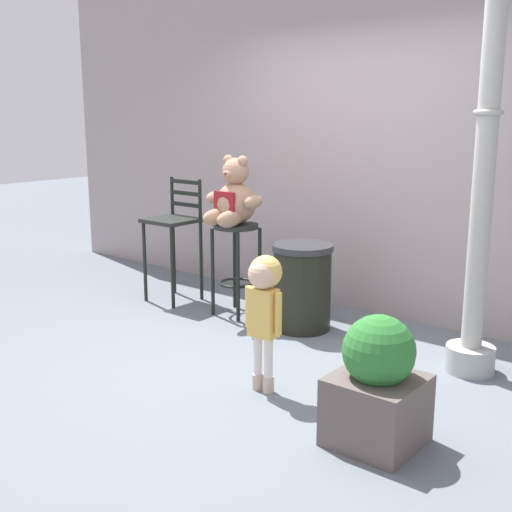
% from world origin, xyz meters
% --- Properties ---
extents(ground_plane, '(24.00, 24.00, 0.00)m').
position_xyz_m(ground_plane, '(0.00, 0.00, 0.00)').
color(ground_plane, slate).
extents(building_wall, '(7.77, 0.30, 3.21)m').
position_xyz_m(building_wall, '(0.00, 1.78, 1.60)').
color(building_wall, '#A29292').
rests_on(building_wall, ground_plane).
extents(bar_stool_with_teddy, '(0.39, 0.39, 0.81)m').
position_xyz_m(bar_stool_with_teddy, '(-0.76, 0.84, 0.57)').
color(bar_stool_with_teddy, black).
rests_on(bar_stool_with_teddy, ground_plane).
extents(teddy_bear, '(0.54, 0.49, 0.58)m').
position_xyz_m(teddy_bear, '(-0.76, 0.81, 1.02)').
color(teddy_bear, tan).
rests_on(teddy_bear, bar_stool_with_teddy).
extents(child_walking, '(0.28, 0.22, 0.88)m').
position_xyz_m(child_walking, '(0.43, -0.26, 0.64)').
color(child_walking, '#C4AC9A').
rests_on(child_walking, ground_plane).
extents(trash_bin, '(0.50, 0.50, 0.71)m').
position_xyz_m(trash_bin, '(-0.09, 0.89, 0.36)').
color(trash_bin, black).
rests_on(trash_bin, ground_plane).
extents(lamppost, '(0.33, 0.33, 3.02)m').
position_xyz_m(lamppost, '(1.33, 0.88, 1.21)').
color(lamppost, '#A4A9A7').
rests_on(lamppost, ground_plane).
extents(bar_chair_empty, '(0.44, 0.44, 1.14)m').
position_xyz_m(bar_chair_empty, '(-1.50, 0.82, 0.69)').
color(bar_chair_empty, black).
rests_on(bar_chair_empty, ground_plane).
extents(planter_with_shrub, '(0.46, 0.46, 0.72)m').
position_xyz_m(planter_with_shrub, '(1.32, -0.41, 0.33)').
color(planter_with_shrub, '#5E534D').
rests_on(planter_with_shrub, ground_plane).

